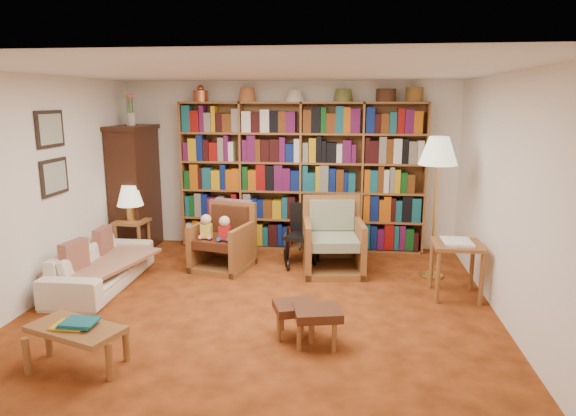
# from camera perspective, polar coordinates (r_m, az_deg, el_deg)

# --- Properties ---
(floor) EXTENTS (5.00, 5.00, 0.00)m
(floor) POSITION_cam_1_polar(r_m,az_deg,el_deg) (5.74, -2.87, -10.90)
(floor) COLOR #A44719
(floor) RESTS_ON ground
(ceiling) EXTENTS (5.00, 5.00, 0.00)m
(ceiling) POSITION_cam_1_polar(r_m,az_deg,el_deg) (5.30, -3.16, 14.88)
(ceiling) COLOR white
(ceiling) RESTS_ON wall_back
(wall_back) EXTENTS (5.00, 0.00, 5.00)m
(wall_back) POSITION_cam_1_polar(r_m,az_deg,el_deg) (7.83, 0.13, 4.78)
(wall_back) COLOR white
(wall_back) RESTS_ON floor
(wall_front) EXTENTS (5.00, 0.00, 5.00)m
(wall_front) POSITION_cam_1_polar(r_m,az_deg,el_deg) (3.02, -11.20, -7.15)
(wall_front) COLOR white
(wall_front) RESTS_ON floor
(wall_left) EXTENTS (0.00, 5.00, 5.00)m
(wall_left) POSITION_cam_1_polar(r_m,az_deg,el_deg) (6.31, -26.01, 1.82)
(wall_left) COLOR white
(wall_left) RESTS_ON floor
(wall_right) EXTENTS (0.00, 5.00, 5.00)m
(wall_right) POSITION_cam_1_polar(r_m,az_deg,el_deg) (5.53, 23.42, 0.78)
(wall_right) COLOR white
(wall_right) RESTS_ON floor
(bookshelf) EXTENTS (3.60, 0.30, 2.42)m
(bookshelf) POSITION_cam_1_polar(r_m,az_deg,el_deg) (7.65, 1.47, 4.00)
(bookshelf) COLOR brown
(bookshelf) RESTS_ON floor
(curio_cabinet) EXTENTS (0.50, 0.95, 2.40)m
(curio_cabinet) POSITION_cam_1_polar(r_m,az_deg,el_deg) (7.98, -16.62, 2.26)
(curio_cabinet) COLOR #34160E
(curio_cabinet) RESTS_ON floor
(framed_pictures) EXTENTS (0.03, 0.52, 0.97)m
(framed_pictures) POSITION_cam_1_polar(r_m,az_deg,el_deg) (6.50, -24.73, 5.54)
(framed_pictures) COLOR black
(framed_pictures) RESTS_ON wall_left
(sofa) EXTENTS (1.76, 0.72, 0.51)m
(sofa) POSITION_cam_1_polar(r_m,az_deg,el_deg) (6.65, -20.06, -6.05)
(sofa) COLOR #EEE2CA
(sofa) RESTS_ON floor
(sofa_throw) EXTENTS (0.99, 1.49, 0.04)m
(sofa_throw) POSITION_cam_1_polar(r_m,az_deg,el_deg) (6.62, -19.70, -5.71)
(sofa_throw) COLOR #C3B08E
(sofa_throw) RESTS_ON sofa
(cushion_left) EXTENTS (0.13, 0.36, 0.36)m
(cushion_left) POSITION_cam_1_polar(r_m,az_deg,el_deg) (6.95, -19.84, -3.59)
(cushion_left) COLOR maroon
(cushion_left) RESTS_ON sofa
(cushion_right) EXTENTS (0.19, 0.39, 0.38)m
(cushion_right) POSITION_cam_1_polar(r_m,az_deg,el_deg) (6.36, -22.64, -5.22)
(cushion_right) COLOR maroon
(cushion_right) RESTS_ON sofa
(side_table_lamp) EXTENTS (0.45, 0.45, 0.55)m
(side_table_lamp) POSITION_cam_1_polar(r_m,az_deg,el_deg) (7.65, -16.94, -2.29)
(side_table_lamp) COLOR brown
(side_table_lamp) RESTS_ON floor
(table_lamp) EXTENTS (0.37, 0.37, 0.50)m
(table_lamp) POSITION_cam_1_polar(r_m,az_deg,el_deg) (7.56, -17.16, 1.20)
(table_lamp) COLOR gold
(table_lamp) RESTS_ON side_table_lamp
(armchair_leather) EXTENTS (0.87, 0.88, 0.88)m
(armchair_leather) POSITION_cam_1_polar(r_m,az_deg,el_deg) (6.99, -7.14, -3.62)
(armchair_leather) COLOR brown
(armchair_leather) RESTS_ON floor
(armchair_sage) EXTENTS (0.88, 0.90, 0.96)m
(armchair_sage) POSITION_cam_1_polar(r_m,az_deg,el_deg) (6.84, 5.08, -3.88)
(armchair_sage) COLOR brown
(armchair_sage) RESTS_ON floor
(wheelchair) EXTENTS (0.52, 0.66, 0.83)m
(wheelchair) POSITION_cam_1_polar(r_m,az_deg,el_deg) (7.06, 1.66, -3.25)
(wheelchair) COLOR black
(wheelchair) RESTS_ON floor
(floor_lamp) EXTENTS (0.47, 0.47, 1.79)m
(floor_lamp) POSITION_cam_1_polar(r_m,az_deg,el_deg) (6.56, 16.34, 5.49)
(floor_lamp) COLOR gold
(floor_lamp) RESTS_ON floor
(side_table_papers) EXTENTS (0.55, 0.55, 0.67)m
(side_table_papers) POSITION_cam_1_polar(r_m,az_deg,el_deg) (6.15, 18.26, -4.65)
(side_table_papers) COLOR brown
(side_table_papers) RESTS_ON floor
(footstool_a) EXTENTS (0.49, 0.46, 0.34)m
(footstool_a) POSITION_cam_1_polar(r_m,az_deg,el_deg) (4.96, 0.90, -11.19)
(footstool_a) COLOR #542A16
(footstool_a) RESTS_ON floor
(footstool_b) EXTENTS (0.49, 0.44, 0.36)m
(footstool_b) POSITION_cam_1_polar(r_m,az_deg,el_deg) (4.81, 3.30, -11.82)
(footstool_b) COLOR #542A16
(footstool_b) RESTS_ON floor
(coffee_table) EXTENTS (0.90, 0.65, 0.43)m
(coffee_table) POSITION_cam_1_polar(r_m,az_deg,el_deg) (4.76, -22.50, -12.64)
(coffee_table) COLOR brown
(coffee_table) RESTS_ON floor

